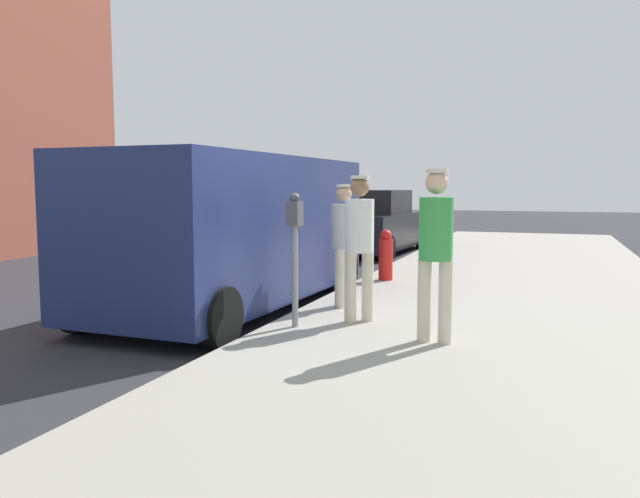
{
  "coord_description": "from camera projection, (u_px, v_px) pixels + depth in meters",
  "views": [
    {
      "loc": [
        4.01,
        -6.46,
        1.74
      ],
      "look_at": [
        1.65,
        0.0,
        1.05
      ],
      "focal_mm": 34.98,
      "sensor_mm": 36.0,
      "label": 1
    }
  ],
  "objects": [
    {
      "name": "ground_plane",
      "position": [
        193.0,
        330.0,
        7.58
      ],
      "size": [
        80.0,
        80.0,
        0.0
      ],
      "primitive_type": "plane",
      "color": "#2D2D33"
    },
    {
      "name": "sidewalk_slab",
      "position": [
        489.0,
        350.0,
        6.38
      ],
      "size": [
        5.0,
        32.0,
        0.15
      ],
      "primitive_type": "cube",
      "color": "#9E998E",
      "rests_on": "ground"
    },
    {
      "name": "fire_hydrant",
      "position": [
        386.0,
        256.0,
        10.61
      ],
      "size": [
        0.24,
        0.24,
        0.86
      ],
      "color": "red",
      "rests_on": "sidewalk_slab"
    },
    {
      "name": "pedestrian_in_gray",
      "position": [
        344.0,
        237.0,
        8.23
      ],
      "size": [
        0.34,
        0.36,
        1.62
      ],
      "color": "beige",
      "rests_on": "sidewalk_slab"
    },
    {
      "name": "parking_meter_near",
      "position": [
        295.0,
        237.0,
        7.01
      ],
      "size": [
        0.14,
        0.18,
        1.52
      ],
      "color": "gray",
      "rests_on": "sidewalk_slab"
    },
    {
      "name": "parked_van",
      "position": [
        236.0,
        228.0,
        8.86
      ],
      "size": [
        2.25,
        5.25,
        2.15
      ],
      "color": "navy",
      "rests_on": "ground"
    },
    {
      "name": "pedestrian_in_white",
      "position": [
        359.0,
        238.0,
        7.28
      ],
      "size": [
        0.34,
        0.34,
        1.72
      ],
      "color": "beige",
      "rests_on": "sidewalk_slab"
    },
    {
      "name": "pedestrian_in_green",
      "position": [
        436.0,
        244.0,
        6.29
      ],
      "size": [
        0.36,
        0.34,
        1.76
      ],
      "color": "beige",
      "rests_on": "sidewalk_slab"
    },
    {
      "name": "parked_sedan_ahead",
      "position": [
        374.0,
        224.0,
        16.35
      ],
      "size": [
        2.14,
        4.49,
        1.65
      ],
      "color": "black",
      "rests_on": "ground"
    }
  ]
}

